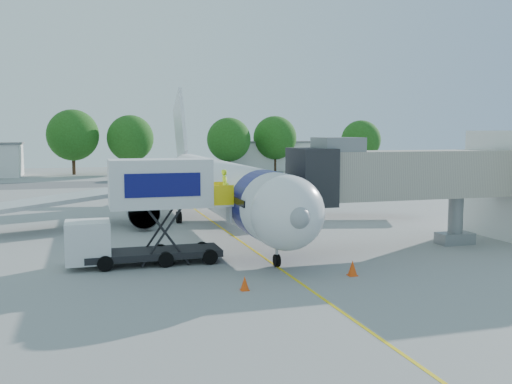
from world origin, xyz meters
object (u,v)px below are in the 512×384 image
object	(u,v)px
ground_tug	(380,278)
catering_hiloader	(148,212)
jet_bridge	(392,176)
aircraft	(218,186)

from	to	relation	value
ground_tug	catering_hiloader	bearing A→B (deg)	148.59
catering_hiloader	ground_tug	distance (m)	12.54
jet_bridge	ground_tug	bearing A→B (deg)	-122.18
jet_bridge	ground_tug	distance (m)	10.98
jet_bridge	ground_tug	xyz separation A→B (m)	(-5.53, -8.79, -3.58)
jet_bridge	catering_hiloader	world-z (taller)	jet_bridge
aircraft	jet_bridge	world-z (taller)	aircraft
aircraft	jet_bridge	xyz separation A→B (m)	(7.99, -11.12, 1.39)
aircraft	jet_bridge	bearing A→B (deg)	-54.30
aircraft	catering_hiloader	size ratio (longest dim) A/B	4.44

